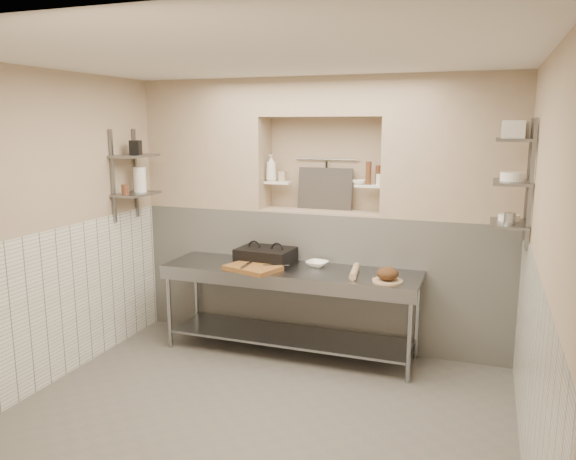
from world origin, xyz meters
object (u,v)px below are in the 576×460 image
at_px(panini_press, 266,255).
at_px(bread_loaf, 388,274).
at_px(prep_table, 290,293).
at_px(bottle_soap, 271,168).
at_px(cutting_board, 253,268).
at_px(bowl_alcove, 359,182).
at_px(jug_left, 140,180).
at_px(rolling_pin, 355,271).
at_px(mixing_bowl, 317,264).

relative_size(panini_press, bread_loaf, 2.95).
bearing_deg(prep_table, bottle_soap, 126.71).
relative_size(cutting_board, bottle_soap, 1.75).
relative_size(panini_press, bottle_soap, 2.04).
height_order(bowl_alcove, jug_left, jug_left).
bearing_deg(bread_loaf, rolling_pin, 157.77).
bearing_deg(cutting_board, bowl_alcove, 40.17).
bearing_deg(prep_table, mixing_bowl, 37.74).
xyz_separation_m(rolling_pin, jug_left, (-2.34, -0.05, 0.81)).
xyz_separation_m(cutting_board, jug_left, (-1.35, 0.12, 0.82)).
relative_size(mixing_bowl, rolling_pin, 0.49).
height_order(mixing_bowl, jug_left, jug_left).
bearing_deg(cutting_board, prep_table, 29.62).
bearing_deg(bottle_soap, mixing_bowl, -29.39).
xyz_separation_m(mixing_bowl, jug_left, (-1.91, -0.24, 0.82)).
distance_m(prep_table, bowl_alcove, 1.35).
height_order(rolling_pin, bread_loaf, bread_loaf).
distance_m(bread_loaf, jug_left, 2.79).
height_order(mixing_bowl, bowl_alcove, bowl_alcove).
height_order(rolling_pin, jug_left, jug_left).
bearing_deg(jug_left, cutting_board, -5.26).
bearing_deg(prep_table, bowl_alcove, 45.05).
relative_size(mixing_bowl, jug_left, 0.82).
xyz_separation_m(prep_table, bread_loaf, (1.01, -0.14, 0.33)).
distance_m(cutting_board, mixing_bowl, 0.66).
relative_size(panini_press, jug_left, 2.24).
bearing_deg(bottle_soap, prep_table, -53.29).
xyz_separation_m(rolling_pin, bread_loaf, (0.34, -0.14, 0.04)).
bearing_deg(bottle_soap, bowl_alcove, 1.41).
bearing_deg(jug_left, bottle_soap, 25.27).
bearing_deg(bottle_soap, bread_loaf, -25.90).
height_order(cutting_board, mixing_bowl, mixing_bowl).
xyz_separation_m(panini_press, cutting_board, (-0.00, -0.33, -0.05)).
bearing_deg(bowl_alcove, bread_loaf, -57.91).
height_order(rolling_pin, bowl_alcove, bowl_alcove).
relative_size(rolling_pin, bowl_alcove, 3.20).
height_order(mixing_bowl, bread_loaf, bread_loaf).
distance_m(bottle_soap, jug_left, 1.41).
bearing_deg(jug_left, bowl_alcove, 15.57).
bearing_deg(cutting_board, panini_press, 89.37).
relative_size(prep_table, mixing_bowl, 11.94).
relative_size(bread_loaf, bottle_soap, 0.69).
height_order(prep_table, panini_press, panini_press).
bearing_deg(rolling_pin, cutting_board, -169.80).
distance_m(panini_press, bottle_soap, 0.97).
bearing_deg(panini_press, bread_loaf, -8.24).
distance_m(prep_table, mixing_bowl, 0.41).
height_order(bread_loaf, bottle_soap, bottle_soap).
xyz_separation_m(prep_table, bowl_alcove, (0.56, 0.56, 1.09)).
distance_m(prep_table, panini_press, 0.49).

